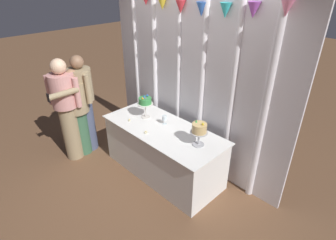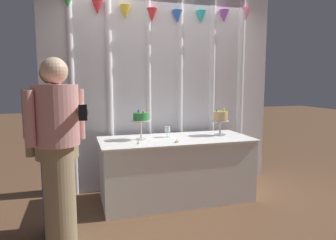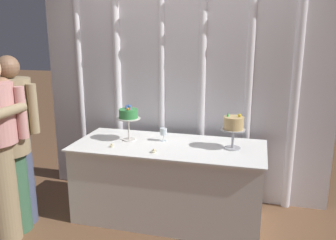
% 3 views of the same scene
% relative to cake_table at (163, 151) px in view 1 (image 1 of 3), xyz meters
% --- Properties ---
extents(ground_plane, '(24.00, 24.00, 0.00)m').
position_rel_cake_table_xyz_m(ground_plane, '(0.00, -0.10, -0.38)').
color(ground_plane, brown).
extents(draped_curtain, '(3.18, 0.15, 2.75)m').
position_rel_cake_table_xyz_m(draped_curtain, '(0.00, 0.55, 1.04)').
color(draped_curtain, white).
rests_on(draped_curtain, ground_plane).
extents(cake_table, '(1.86, 0.81, 0.77)m').
position_rel_cake_table_xyz_m(cake_table, '(0.00, 0.00, 0.00)').
color(cake_table, white).
rests_on(cake_table, ground_plane).
extents(cake_display_nearleft, '(0.24, 0.24, 0.37)m').
position_rel_cake_table_xyz_m(cake_display_nearleft, '(-0.43, 0.05, 0.64)').
color(cake_display_nearleft, silver).
rests_on(cake_display_nearleft, cake_table).
extents(cake_display_nearright, '(0.22, 0.22, 0.35)m').
position_rel_cake_table_xyz_m(cake_display_nearright, '(0.61, 0.04, 0.61)').
color(cake_display_nearright, '#B2B2B7').
rests_on(cake_display_nearright, cake_table).
extents(wine_glass, '(0.07, 0.07, 0.13)m').
position_rel_cake_table_xyz_m(wine_glass, '(-0.08, 0.11, 0.48)').
color(wine_glass, silver).
rests_on(wine_glass, cake_table).
extents(tealight_far_left, '(0.04, 0.04, 0.04)m').
position_rel_cake_table_xyz_m(tealight_far_left, '(-0.51, -0.20, 0.39)').
color(tealight_far_left, beige).
rests_on(tealight_far_left, cake_table).
extents(tealight_near_left, '(0.05, 0.05, 0.04)m').
position_rel_cake_table_xyz_m(tealight_near_left, '(-0.08, -0.25, 0.39)').
color(tealight_near_left, beige).
rests_on(tealight_near_left, cake_table).
extents(guest_man_dark_suit, '(0.53, 0.37, 1.64)m').
position_rel_cake_table_xyz_m(guest_man_dark_suit, '(-1.37, -0.46, 0.50)').
color(guest_man_dark_suit, '#4C5675').
rests_on(guest_man_dark_suit, ground_plane).
extents(guest_girl_blue_dress, '(0.54, 0.70, 1.46)m').
position_rel_cake_table_xyz_m(guest_girl_blue_dress, '(-1.34, -0.61, 0.40)').
color(guest_girl_blue_dress, '#3D6B4C').
rests_on(guest_girl_blue_dress, ground_plane).
extents(guest_man_pink_jacket, '(0.51, 0.51, 1.66)m').
position_rel_cake_table_xyz_m(guest_man_pink_jacket, '(-1.32, -0.77, 0.51)').
color(guest_man_pink_jacket, '#9E8966').
rests_on(guest_man_pink_jacket, ground_plane).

